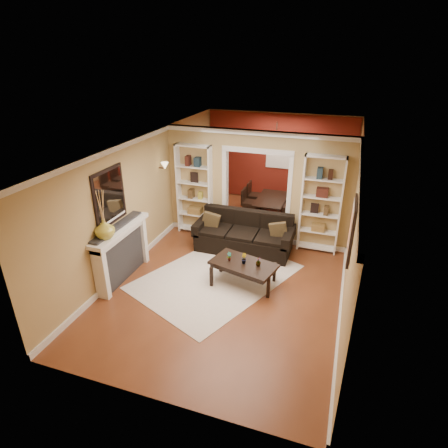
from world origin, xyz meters
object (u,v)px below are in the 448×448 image
(bookshelf_right, at_px, (321,205))
(dining_table, at_px, (272,207))
(sofa, at_px, (244,233))
(coffee_table, at_px, (243,273))
(bookshelf_left, at_px, (195,190))
(fireplace, at_px, (123,254))

(bookshelf_right, relative_size, dining_table, 1.59)
(sofa, xyz_separation_m, dining_table, (0.20, 2.29, -0.19))
(coffee_table, bearing_deg, bookshelf_right, 71.73)
(bookshelf_left, bearing_deg, fireplace, -102.05)
(sofa, distance_m, bookshelf_right, 1.87)
(coffee_table, xyz_separation_m, dining_table, (-0.19, 3.67, 0.01))
(coffee_table, xyz_separation_m, bookshelf_right, (1.25, 1.95, 0.91))
(bookshelf_right, bearing_deg, coffee_table, -122.61)
(bookshelf_left, relative_size, bookshelf_right, 1.00)
(bookshelf_left, xyz_separation_m, fireplace, (-0.54, -2.53, -0.57))
(coffee_table, bearing_deg, dining_table, 107.32)
(coffee_table, xyz_separation_m, bookshelf_left, (-1.85, 1.95, 0.91))
(bookshelf_left, distance_m, fireplace, 2.65)
(sofa, bearing_deg, bookshelf_left, 158.38)
(bookshelf_right, bearing_deg, fireplace, -145.20)
(sofa, distance_m, fireplace, 2.80)
(dining_table, bearing_deg, sofa, 175.11)
(bookshelf_right, bearing_deg, bookshelf_left, 180.00)
(sofa, bearing_deg, dining_table, 85.11)
(bookshelf_left, bearing_deg, sofa, -21.62)
(fireplace, distance_m, dining_table, 4.79)
(bookshelf_left, bearing_deg, bookshelf_right, 0.00)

